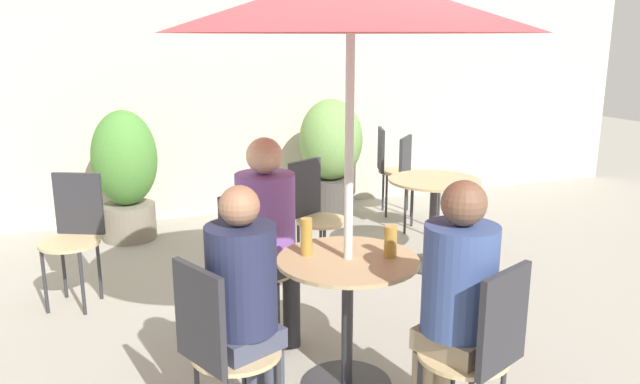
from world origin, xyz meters
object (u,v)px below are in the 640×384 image
seated_person_2 (456,292)px  umbrella (351,2)px  seated_person_0 (267,225)px  bistro_chair_6 (313,208)px  potted_plant_0 (125,171)px  potted_plant_1 (331,152)px  cafe_table_far (433,205)px  seated_person_1 (245,293)px  bistro_chair_2 (483,344)px  bistro_chair_1 (218,341)px  beer_glass_0 (390,242)px  bistro_chair_3 (389,163)px  bistro_chair_4 (414,175)px  bistro_chair_5 (75,227)px  beer_glass_1 (306,237)px  bistro_chair_0 (253,252)px  cafe_table_near (348,297)px

seated_person_2 → umbrella: (-0.25, 0.59, 1.21)m
seated_person_0 → seated_person_2: 1.29m
bistro_chair_6 → potted_plant_0: size_ratio=0.76×
potted_plant_1 → cafe_table_far: bearing=-80.2°
bistro_chair_6 → seated_person_1: seated_person_1 is taller
cafe_table_far → bistro_chair_2: bearing=-115.7°
bistro_chair_1 → beer_glass_0: 1.00m
seated_person_2 → potted_plant_1: 3.63m
beer_glass_0 → bistro_chair_1: bearing=-164.8°
umbrella → bistro_chair_3: bearing=59.6°
bistro_chair_2 → bistro_chair_4: same height
seated_person_2 → umbrella: umbrella is taller
potted_plant_0 → seated_person_1: bearing=-84.8°
bistro_chair_1 → seated_person_2: size_ratio=0.73×
bistro_chair_5 → beer_glass_1: size_ratio=4.62×
beer_glass_1 → beer_glass_0: bearing=-24.1°
bistro_chair_0 → umbrella: size_ratio=0.43×
cafe_table_near → bistro_chair_5: size_ratio=0.81×
bistro_chair_0 → seated_person_0: bearing=-90.0°
seated_person_2 → umbrella: bearing=-90.0°
bistro_chair_2 → umbrella: size_ratio=0.43×
seated_person_2 → bistro_chair_5: bearing=-78.2°
bistro_chair_5 → bistro_chair_0: bearing=-17.2°
potted_plant_0 → potted_plant_1: (1.96, -0.04, 0.06)m
bistro_chair_0 → potted_plant_0: (-0.58, 2.25, 0.09)m
umbrella → bistro_chair_2: bearing=-67.1°
bistro_chair_5 → seated_person_1: 2.05m
beer_glass_0 → potted_plant_0: 3.23m
bistro_chair_0 → seated_person_1: (-0.29, -0.98, 0.18)m
cafe_table_far → bistro_chair_0: (-1.64, -0.68, 0.04)m
bistro_chair_2 → potted_plant_0: 3.89m
bistro_chair_3 → seated_person_0: size_ratio=0.72×
cafe_table_far → bistro_chair_1: size_ratio=0.80×
cafe_table_near → seated_person_1: (-0.59, -0.25, 0.21)m
seated_person_0 → beer_glass_0: seated_person_0 is taller
potted_plant_0 → seated_person_2: bearing=-72.3°
bistro_chair_3 → seated_person_2: (-1.44, -3.47, 0.19)m
umbrella → cafe_table_near: bearing=-128.7°
cafe_table_far → bistro_chair_6: (-0.96, 0.14, 0.04)m
seated_person_0 → seated_person_2: size_ratio=1.02×
bistro_chair_3 → umbrella: umbrella is taller
seated_person_1 → bistro_chair_5: bearing=-2.4°
bistro_chair_1 → bistro_chair_5: size_ratio=1.00×
cafe_table_near → bistro_chair_5: 2.12m
bistro_chair_0 → bistro_chair_3: size_ratio=1.00×
bistro_chair_2 → bistro_chair_4: bearing=-136.8°
seated_person_0 → beer_glass_1: seated_person_0 is taller
cafe_table_far → seated_person_0: seated_person_0 is taller
seated_person_1 → beer_glass_1: seated_person_1 is taller
bistro_chair_0 → potted_plant_1: (1.38, 2.21, 0.15)m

